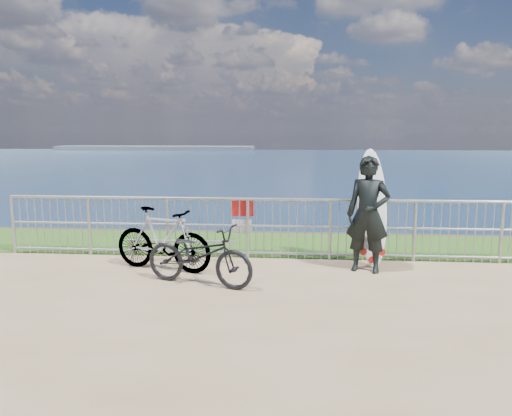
# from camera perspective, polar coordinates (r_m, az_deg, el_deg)

# --- Properties ---
(grass_strip) EXTENTS (120.00, 120.00, 0.00)m
(grass_strip) POSITION_cam_1_polar(r_m,az_deg,el_deg) (10.31, 2.42, -4.16)
(grass_strip) COLOR #265316
(grass_strip) RESTS_ON ground
(seascape) EXTENTS (260.00, 260.00, 5.00)m
(seascape) POSITION_cam_1_polar(r_m,az_deg,el_deg) (161.12, -11.28, 6.53)
(seascape) COLOR brown
(seascape) RESTS_ON ground
(railing) EXTENTS (10.06, 0.10, 1.13)m
(railing) POSITION_cam_1_polar(r_m,az_deg,el_deg) (9.12, 2.24, -2.24)
(railing) COLOR #96999E
(railing) RESTS_ON ground
(surfer) EXTENTS (0.81, 0.65, 1.93)m
(surfer) POSITION_cam_1_polar(r_m,az_deg,el_deg) (8.43, 12.68, -0.72)
(surfer) COLOR black
(surfer) RESTS_ON ground
(surfboard) EXTENTS (0.62, 0.57, 2.04)m
(surfboard) POSITION_cam_1_polar(r_m,az_deg,el_deg) (8.83, 13.13, -0.48)
(surfboard) COLOR white
(surfboard) RESTS_ON ground
(bicycle_near) EXTENTS (1.89, 1.14, 0.94)m
(bicycle_near) POSITION_cam_1_polar(r_m,az_deg,el_deg) (7.65, -6.51, -5.34)
(bicycle_near) COLOR black
(bicycle_near) RESTS_ON ground
(bicycle_far) EXTENTS (1.86, 0.99, 1.07)m
(bicycle_far) POSITION_cam_1_polar(r_m,az_deg,el_deg) (8.50, -10.63, -3.52)
(bicycle_far) COLOR black
(bicycle_far) RESTS_ON ground
(bike_rack) EXTENTS (1.98, 0.05, 0.41)m
(bike_rack) POSITION_cam_1_polar(r_m,az_deg,el_deg) (9.01, -8.62, -4.04)
(bike_rack) COLOR #96999E
(bike_rack) RESTS_ON ground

